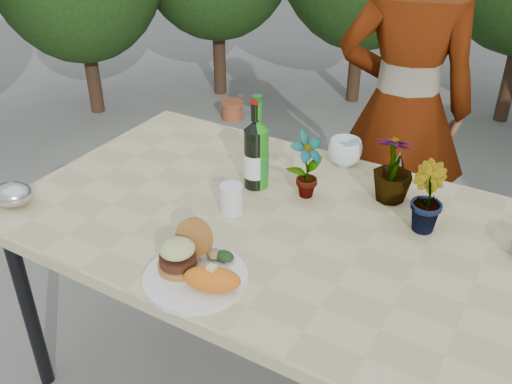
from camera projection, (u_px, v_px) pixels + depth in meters
The scene contains 16 objects.
ground at pixel (267, 380), 2.17m from camera, with size 80.00×80.00×0.00m, color slate.
patio_table at pixel (269, 231), 1.81m from camera, with size 1.60×1.00×0.75m.
dinner_plate at pixel (196, 278), 1.51m from camera, with size 0.28×0.28×0.01m, color white.
burger_stack at pixel (182, 252), 1.52m from camera, with size 0.11×0.16×0.11m.
sweet_potato at pixel (212, 279), 1.45m from camera, with size 0.15×0.08×0.06m, color orange.
grilled_veg at pixel (220, 255), 1.56m from camera, with size 0.08×0.05×0.03m.
wine_bottle at pixel (255, 156), 1.88m from camera, with size 0.08×0.08×0.32m.
sparkling_water at pixel (257, 154), 1.88m from camera, with size 0.08×0.08×0.32m.
plastic_cup at pixel (232, 199), 1.78m from camera, with size 0.07×0.07×0.10m, color silver.
seedling_left at pixel (307, 166), 1.82m from camera, with size 0.12×0.08×0.23m, color #2A541D.
seedling_mid at pixel (426, 197), 1.67m from camera, with size 0.12×0.09×0.21m, color #2A5B1F.
seedling_right at pixel (394, 168), 1.81m from camera, with size 0.13×0.13×0.23m, color #28511B.
blue_bowl at pixel (345, 152), 2.05m from camera, with size 0.12×0.12×0.10m, color white.
foil_packet_left at pixel (12, 194), 1.82m from camera, with size 0.13×0.11×0.08m, color silver.
person at pixel (403, 109), 2.39m from camera, with size 0.58×0.38×1.59m, color #98644C.
terracotta_pot at pixel (232, 110), 4.22m from camera, with size 0.17×0.17×0.14m.
Camera 1 is at (0.72, -1.30, 1.74)m, focal length 40.00 mm.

